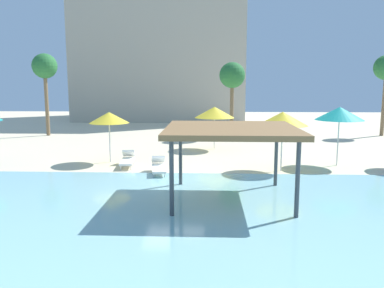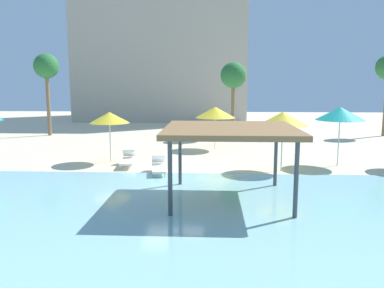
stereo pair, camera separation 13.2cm
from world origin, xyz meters
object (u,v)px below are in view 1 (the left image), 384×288
beach_umbrella_yellow_3 (283,119)px  lounge_chair_2 (128,159)px  beach_umbrella_yellow_0 (214,112)px  shade_pavilion (231,131)px  beach_umbrella_teal_5 (340,114)px  palm_tree_1 (45,68)px  lounge_chair_1 (159,166)px  beach_umbrella_yellow_2 (109,118)px  palm_tree_2 (232,77)px

beach_umbrella_yellow_3 → lounge_chair_2: bearing=174.6°
beach_umbrella_yellow_3 → lounge_chair_2: size_ratio=1.42×
beach_umbrella_yellow_0 → shade_pavilion: bearing=-87.7°
beach_umbrella_yellow_3 → beach_umbrella_teal_5: beach_umbrella_teal_5 is taller
shade_pavilion → palm_tree_1: size_ratio=0.71×
lounge_chair_1 → shade_pavilion: bearing=28.7°
beach_umbrella_yellow_0 → lounge_chair_1: beach_umbrella_yellow_0 is taller
beach_umbrella_yellow_3 → beach_umbrella_teal_5: bearing=23.7°
beach_umbrella_teal_5 → lounge_chair_2: beach_umbrella_teal_5 is taller
shade_pavilion → beach_umbrella_yellow_2: 8.69m
shade_pavilion → palm_tree_1: (-13.35, 16.57, 2.78)m
shade_pavilion → beach_umbrella_yellow_3: (2.63, 4.75, 0.02)m
beach_umbrella_teal_5 → palm_tree_1: palm_tree_1 is taller
lounge_chair_1 → palm_tree_2: palm_tree_2 is taller
lounge_chair_2 → palm_tree_2: (5.72, 10.51, 4.20)m
beach_umbrella_yellow_0 → palm_tree_1: (-12.93, 5.83, 2.91)m
beach_umbrella_yellow_2 → beach_umbrella_yellow_3: bearing=-10.9°
palm_tree_2 → beach_umbrella_yellow_2: bearing=-125.5°
beach_umbrella_yellow_3 → beach_umbrella_teal_5: size_ratio=0.95×
lounge_chair_1 → beach_umbrella_yellow_2: bearing=-139.9°
shade_pavilion → lounge_chair_1: bearing=127.7°
beach_umbrella_yellow_3 → lounge_chair_1: bearing=-171.7°
shade_pavilion → lounge_chair_2: 7.55m
beach_umbrella_yellow_2 → beach_umbrella_teal_5: bearing=-1.5°
palm_tree_1 → lounge_chair_2: bearing=-52.4°
beach_umbrella_yellow_2 → palm_tree_1: (-7.46, 10.18, 2.88)m
lounge_chair_2 → palm_tree_2: palm_tree_2 is taller
beach_umbrella_yellow_2 → lounge_chair_1: size_ratio=1.33×
palm_tree_1 → beach_umbrella_teal_5: bearing=-28.9°
beach_umbrella_yellow_0 → lounge_chair_1: (-2.62, -6.81, -1.96)m
beach_umbrella_teal_5 → beach_umbrella_yellow_2: bearing=178.5°
shade_pavilion → lounge_chair_2: bearing=131.2°
beach_umbrella_yellow_0 → palm_tree_1: palm_tree_1 is taller
lounge_chair_1 → palm_tree_1: palm_tree_1 is taller
lounge_chair_1 → lounge_chair_2: (-1.74, 1.52, 0.00)m
beach_umbrella_yellow_3 → palm_tree_1: (-15.98, 11.82, 2.76)m
beach_umbrella_teal_5 → palm_tree_1: bearing=151.1°
palm_tree_1 → beach_umbrella_yellow_3: bearing=-36.5°
lounge_chair_1 → beach_umbrella_yellow_0: bearing=149.9°
beach_umbrella_yellow_2 → palm_tree_1: 12.95m
beach_umbrella_teal_5 → palm_tree_2: size_ratio=0.52×
beach_umbrella_yellow_0 → beach_umbrella_yellow_3: bearing=-63.0°
beach_umbrella_teal_5 → lounge_chair_2: 10.69m
palm_tree_1 → palm_tree_2: (14.29, -0.62, -0.67)m
beach_umbrella_yellow_0 → beach_umbrella_teal_5: 7.66m
beach_umbrella_yellow_2 → beach_umbrella_yellow_3: (8.52, -1.64, 0.13)m
beach_umbrella_yellow_2 → beach_umbrella_yellow_3: beach_umbrella_yellow_3 is taller
shade_pavilion → beach_umbrella_yellow_0: beach_umbrella_yellow_0 is taller
palm_tree_1 → beach_umbrella_yellow_0: bearing=-24.3°
beach_umbrella_yellow_2 → lounge_chair_2: (1.11, -0.94, -1.99)m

